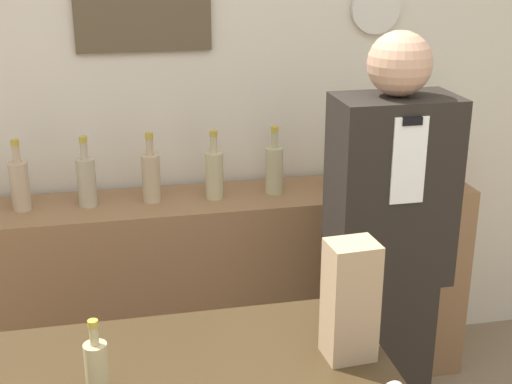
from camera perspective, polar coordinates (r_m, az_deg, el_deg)
back_wall at (r=3.24m, az=-5.21°, el=7.98°), size 5.20×0.09×2.70m
back_shelf at (r=3.31m, az=-3.08°, el=-8.03°), size 2.32×0.39×0.94m
shopkeeper at (r=2.74m, az=10.37°, el=-5.56°), size 0.43×0.27×1.72m
potted_plant at (r=3.35m, az=14.22°, el=3.64°), size 0.24×0.24×0.34m
paper_bag at (r=1.92m, az=7.55°, el=-8.61°), size 0.14×0.12×0.33m
counter_bottle_2 at (r=1.84m, az=-12.63°, el=-13.50°), size 0.06×0.06×0.21m
shelf_bottle_1 at (r=3.09m, az=-18.38°, el=0.62°), size 0.08×0.08×0.30m
shelf_bottle_2 at (r=3.06m, az=-13.41°, el=0.93°), size 0.08×0.08×0.30m
shelf_bottle_3 at (r=3.06m, az=-8.39°, el=1.28°), size 0.08×0.08×0.30m
shelf_bottle_4 at (r=3.07m, az=-3.36°, el=1.51°), size 0.08×0.08×0.30m
shelf_bottle_5 at (r=3.13m, az=1.47°, el=1.92°), size 0.08×0.08×0.30m
shelf_bottle_6 at (r=3.18m, az=6.25°, el=2.12°), size 0.08×0.08×0.30m
shelf_bottle_7 at (r=3.30m, az=10.53°, el=2.55°), size 0.08×0.08×0.30m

